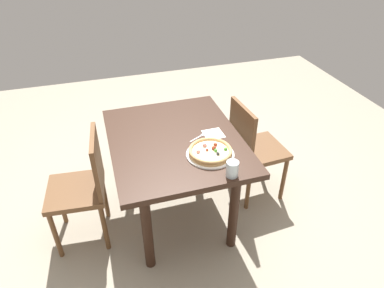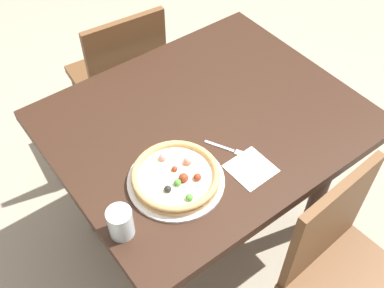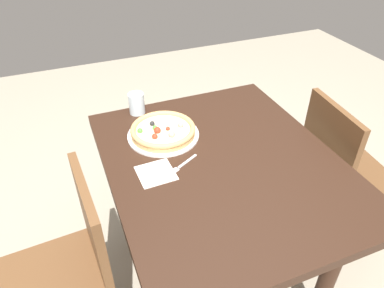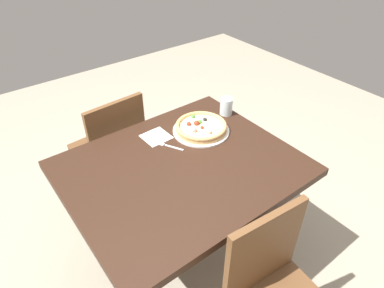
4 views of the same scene
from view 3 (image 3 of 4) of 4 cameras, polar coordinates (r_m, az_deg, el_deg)
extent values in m
plane|color=#9E937F|center=(2.05, 3.84, -19.66)|extent=(6.00, 6.00, 0.00)
cube|color=#331E14|center=(1.49, 4.99, -3.33)|extent=(1.12, 0.92, 0.04)
cylinder|color=#331E14|center=(1.69, 20.89, -19.06)|extent=(0.07, 0.07, 0.73)
cylinder|color=#331E14|center=(2.13, 7.17, -2.73)|extent=(0.07, 0.07, 0.73)
cylinder|color=#331E14|center=(1.96, -9.25, -7.01)|extent=(0.07, 0.07, 0.73)
cylinder|color=brown|center=(2.38, 23.23, -5.51)|extent=(0.04, 0.04, 0.44)
cylinder|color=brown|center=(2.22, 28.31, -10.97)|extent=(0.04, 0.04, 0.44)
cylinder|color=brown|center=(2.21, 16.18, -7.47)|extent=(0.04, 0.04, 0.44)
cylinder|color=brown|center=(2.03, 21.03, -13.70)|extent=(0.04, 0.04, 0.44)
cube|color=brown|center=(2.05, 23.74, -4.56)|extent=(0.43, 0.43, 0.04)
cube|color=brown|center=(1.81, 20.88, -0.29)|extent=(0.38, 0.06, 0.42)
cylinder|color=brown|center=(1.84, -14.81, -18.70)|extent=(0.04, 0.04, 0.44)
cube|color=brown|center=(1.56, -21.10, -20.05)|extent=(0.42, 0.42, 0.04)
cube|color=brown|center=(1.38, -15.56, -12.67)|extent=(0.38, 0.05, 0.42)
cylinder|color=white|center=(1.61, -4.59, 1.46)|extent=(0.32, 0.32, 0.01)
cylinder|color=tan|center=(1.60, -4.61, 1.87)|extent=(0.29, 0.29, 0.02)
cylinder|color=beige|center=(1.60, -4.64, 2.22)|extent=(0.25, 0.25, 0.01)
torus|color=tan|center=(1.59, -4.65, 2.43)|extent=(0.29, 0.29, 0.02)
sphere|color=#E58C7F|center=(1.61, -1.81, 3.05)|extent=(0.03, 0.03, 0.03)
sphere|color=maroon|center=(1.54, -5.95, 1.20)|extent=(0.03, 0.03, 0.03)
sphere|color=maroon|center=(1.58, -5.55, 2.17)|extent=(0.03, 0.03, 0.03)
sphere|color=#4C9E38|center=(1.60, -5.91, 2.56)|extent=(0.02, 0.02, 0.02)
sphere|color=maroon|center=(1.59, -3.86, 2.45)|extent=(0.02, 0.02, 0.02)
sphere|color=#E58C7F|center=(1.55, -3.27, 1.52)|extent=(0.03, 0.03, 0.03)
sphere|color=#4C9E38|center=(1.59, -8.29, 2.11)|extent=(0.02, 0.02, 0.02)
sphere|color=#262626|center=(1.63, -6.37, 3.26)|extent=(0.02, 0.02, 0.02)
cube|color=silver|center=(1.46, -0.74, -2.75)|extent=(0.06, 0.10, 0.00)
cube|color=silver|center=(1.42, -2.99, -4.42)|extent=(0.04, 0.05, 0.00)
cylinder|color=silver|center=(1.77, -8.82, 6.41)|extent=(0.08, 0.08, 0.10)
cube|color=white|center=(1.41, -5.76, -4.63)|extent=(0.14, 0.14, 0.00)
camera|label=1|loc=(3.19, -4.14, 44.18)|focal=32.15mm
camera|label=2|loc=(1.84, -44.57, 37.72)|focal=43.11mm
camera|label=4|loc=(1.63, 67.13, 23.04)|focal=31.65mm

